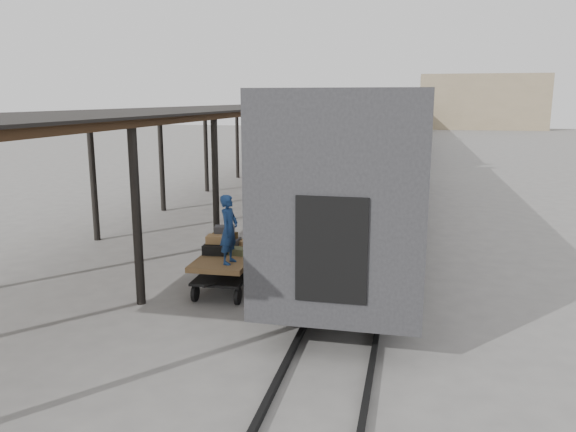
# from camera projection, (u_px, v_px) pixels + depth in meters

# --- Properties ---
(ground) EXTENTS (160.00, 160.00, 0.00)m
(ground) POSITION_uv_depth(u_px,v_px,m) (228.00, 280.00, 14.18)
(ground) COLOR slate
(ground) RESTS_ON ground
(train) EXTENTS (3.45, 76.01, 4.01)m
(train) POSITION_uv_depth(u_px,v_px,m) (399.00, 121.00, 45.21)
(train) COLOR silver
(train) RESTS_ON ground
(canopy) EXTENTS (4.90, 64.30, 4.15)m
(canopy) POSITION_uv_depth(u_px,v_px,m) (294.00, 106.00, 37.00)
(canopy) COLOR #422B19
(canopy) RESTS_ON ground
(rails) EXTENTS (1.54, 150.00, 0.12)m
(rails) POSITION_uv_depth(u_px,v_px,m) (398.00, 154.00, 45.95)
(rails) COLOR black
(rails) RESTS_ON ground
(building_far) EXTENTS (18.00, 10.00, 8.00)m
(building_far) POSITION_uv_depth(u_px,v_px,m) (481.00, 102.00, 84.85)
(building_far) COLOR tan
(building_far) RESTS_ON ground
(building_left) EXTENTS (12.00, 8.00, 6.00)m
(building_left) POSITION_uv_depth(u_px,v_px,m) (328.00, 108.00, 94.01)
(building_left) COLOR tan
(building_left) RESTS_ON ground
(baggage_cart) EXTENTS (1.31, 2.43, 0.86)m
(baggage_cart) POSITION_uv_depth(u_px,v_px,m) (229.00, 263.00, 13.37)
(baggage_cart) COLOR brown
(baggage_cart) RESTS_ON ground
(suitcase_stack) EXTENTS (1.23, 1.15, 0.59)m
(suitcase_stack) POSITION_uv_depth(u_px,v_px,m) (226.00, 242.00, 13.69)
(suitcase_stack) COLOR #38383A
(suitcase_stack) RESTS_ON baggage_cart
(luggage_tug) EXTENTS (0.94, 1.44, 1.23)m
(luggage_tug) POSITION_uv_depth(u_px,v_px,m) (280.00, 168.00, 32.42)
(luggage_tug) COLOR maroon
(luggage_tug) RESTS_ON ground
(porter) EXTENTS (0.43, 0.61, 1.56)m
(porter) POSITION_uv_depth(u_px,v_px,m) (229.00, 229.00, 12.50)
(porter) COLOR navy
(porter) RESTS_ON baggage_cart
(pedestrian) EXTENTS (1.15, 0.55, 1.90)m
(pedestrian) POSITION_uv_depth(u_px,v_px,m) (273.00, 163.00, 31.52)
(pedestrian) COLOR black
(pedestrian) RESTS_ON ground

